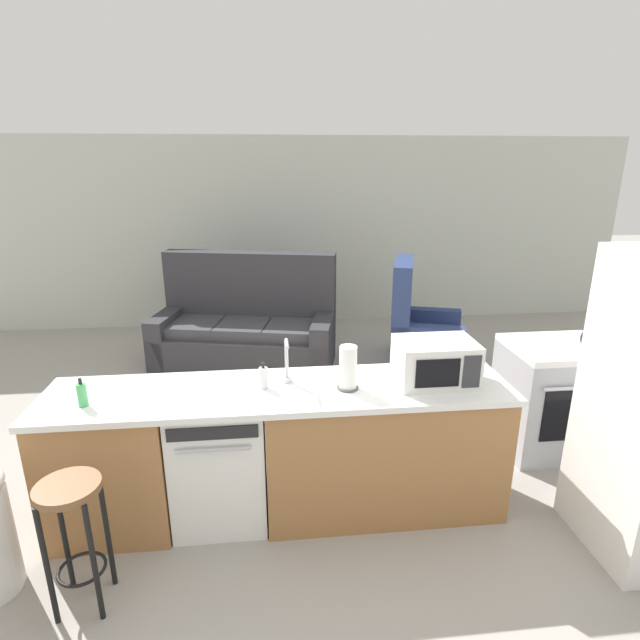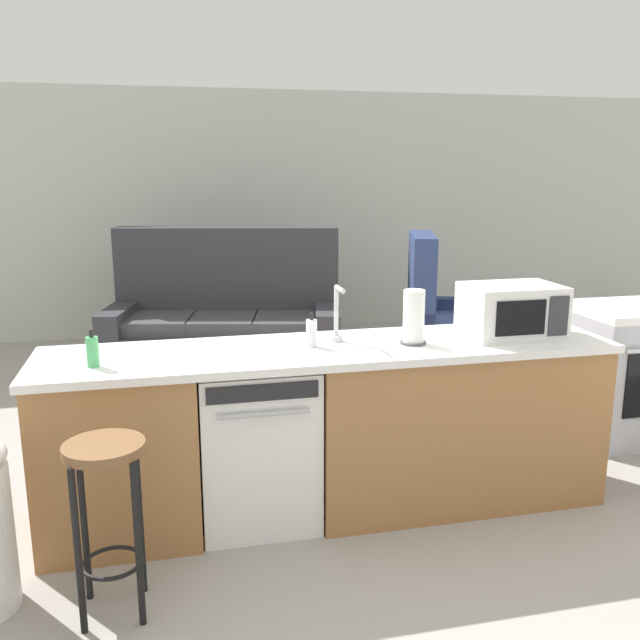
% 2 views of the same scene
% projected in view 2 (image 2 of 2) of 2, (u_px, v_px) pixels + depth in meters
% --- Properties ---
extents(ground_plane, '(24.00, 24.00, 0.00)m').
position_uv_depth(ground_plane, '(304.00, 510.00, 3.62)').
color(ground_plane, gray).
extents(wall_back, '(10.00, 0.06, 2.60)m').
position_uv_depth(wall_back, '(252.00, 213.00, 7.39)').
color(wall_back, beige).
rests_on(wall_back, ground_plane).
extents(kitchen_counter, '(2.94, 0.66, 0.90)m').
position_uv_depth(kitchen_counter, '(348.00, 433.00, 3.58)').
color(kitchen_counter, '#9E6B3D').
rests_on(kitchen_counter, ground_plane).
extents(dishwasher, '(0.58, 0.61, 0.84)m').
position_uv_depth(dishwasher, '(256.00, 441.00, 3.47)').
color(dishwasher, white).
rests_on(dishwasher, ground_plane).
extents(stove_range, '(0.76, 0.68, 0.90)m').
position_uv_depth(stove_range, '(628.00, 371.00, 4.56)').
color(stove_range, '#A8AAB2').
rests_on(stove_range, ground_plane).
extents(microwave, '(0.50, 0.37, 0.28)m').
position_uv_depth(microwave, '(511.00, 310.00, 3.64)').
color(microwave, white).
rests_on(microwave, kitchen_counter).
extents(sink_faucet, '(0.07, 0.18, 0.30)m').
position_uv_depth(sink_faucet, '(337.00, 317.00, 3.52)').
color(sink_faucet, silver).
rests_on(sink_faucet, kitchen_counter).
extents(paper_towel_roll, '(0.14, 0.14, 0.28)m').
position_uv_depth(paper_towel_roll, '(414.00, 318.00, 3.48)').
color(paper_towel_roll, '#4C4C51').
rests_on(paper_towel_roll, kitchen_counter).
extents(soap_bottle, '(0.06, 0.06, 0.18)m').
position_uv_depth(soap_bottle, '(312.00, 333.00, 3.43)').
color(soap_bottle, silver).
rests_on(soap_bottle, kitchen_counter).
extents(dish_soap_bottle, '(0.06, 0.06, 0.18)m').
position_uv_depth(dish_soap_bottle, '(93.00, 351.00, 3.09)').
color(dish_soap_bottle, '#4CB266').
rests_on(dish_soap_bottle, kitchen_counter).
extents(bar_stool, '(0.32, 0.32, 0.74)m').
position_uv_depth(bar_stool, '(107.00, 492.00, 2.69)').
color(bar_stool, brown).
rests_on(bar_stool, ground_plane).
extents(couch, '(2.15, 1.32, 1.27)m').
position_uv_depth(couch, '(226.00, 328.00, 6.03)').
color(couch, '#2D2D33').
rests_on(couch, ground_plane).
extents(armchair, '(1.01, 1.05, 1.20)m').
position_uv_depth(armchair, '(442.00, 326.00, 6.30)').
color(armchair, navy).
rests_on(armchair, ground_plane).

